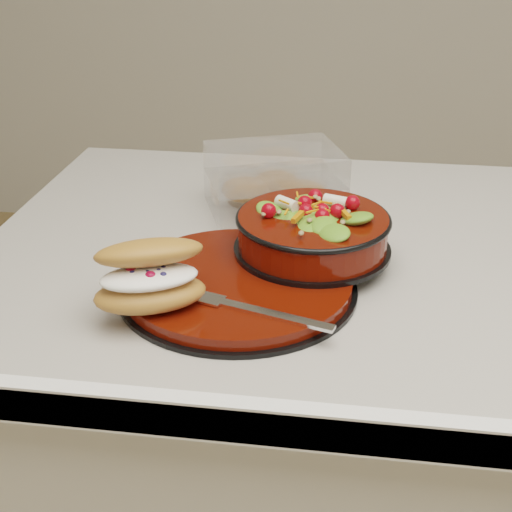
# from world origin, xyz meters

# --- Properties ---
(island_counter) EXTENTS (1.24, 0.74, 0.90)m
(island_counter) POSITION_xyz_m (0.00, -0.00, 0.45)
(island_counter) COLOR silver
(island_counter) RESTS_ON ground
(dinner_plate) EXTENTS (0.29, 0.29, 0.02)m
(dinner_plate) POSITION_xyz_m (-0.24, -0.14, 0.91)
(dinner_plate) COLOR black
(dinner_plate) RESTS_ON island_counter
(salad_bowl) EXTENTS (0.21, 0.21, 0.09)m
(salad_bowl) POSITION_xyz_m (-0.16, -0.06, 0.95)
(salad_bowl) COLOR black
(salad_bowl) RESTS_ON dinner_plate
(croissant) EXTENTS (0.14, 0.13, 0.08)m
(croissant) POSITION_xyz_m (-0.33, -0.22, 0.96)
(croissant) COLOR #BD7739
(croissant) RESTS_ON dinner_plate
(fork) EXTENTS (0.18, 0.07, 0.00)m
(fork) POSITION_xyz_m (-0.21, -0.22, 0.92)
(fork) COLOR silver
(fork) RESTS_ON dinner_plate
(pastry_box) EXTENTS (0.23, 0.20, 0.09)m
(pastry_box) POSITION_xyz_m (-0.23, 0.12, 0.94)
(pastry_box) COLOR white
(pastry_box) RESTS_ON island_counter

